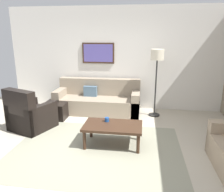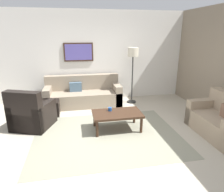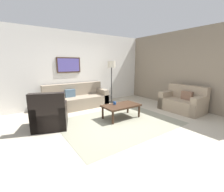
{
  "view_description": "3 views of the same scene",
  "coord_description": "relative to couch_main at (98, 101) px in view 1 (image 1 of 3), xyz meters",
  "views": [
    {
      "loc": [
        0.81,
        -3.59,
        2.05
      ],
      "look_at": [
        0.21,
        0.54,
        0.89
      ],
      "focal_mm": 35.43,
      "sensor_mm": 36.0,
      "label": 1
    },
    {
      "loc": [
        -0.62,
        -3.79,
        2.13
      ],
      "look_at": [
        0.19,
        0.43,
        0.75
      ],
      "focal_mm": 31.82,
      "sensor_mm": 36.0,
      "label": 2
    },
    {
      "loc": [
        -2.47,
        -3.2,
        1.62
      ],
      "look_at": [
        -0.01,
        0.33,
        0.7
      ],
      "focal_mm": 24.5,
      "sensor_mm": 36.0,
      "label": 3
    }
  ],
  "objects": [
    {
      "name": "couch_main",
      "position": [
        0.0,
        0.0,
        0.0
      ],
      "size": [
        2.25,
        0.86,
        0.88
      ],
      "color": "gray",
      "rests_on": "ground_plane"
    },
    {
      "name": "rear_partition",
      "position": [
        0.39,
        0.48,
        1.1
      ],
      "size": [
        6.0,
        0.12,
        2.8
      ],
      "primitive_type": "cube",
      "color": "silver",
      "rests_on": "ground_plane"
    },
    {
      "name": "framed_artwork",
      "position": [
        -0.06,
        0.39,
        1.26
      ],
      "size": [
        0.89,
        0.04,
        0.56
      ],
      "color": "#382316"
    },
    {
      "name": "ground_plane",
      "position": [
        0.39,
        -2.12,
        -0.3
      ],
      "size": [
        8.0,
        8.0,
        0.0
      ],
      "primitive_type": "plane",
      "color": "#B2A893"
    },
    {
      "name": "coffee_table",
      "position": [
        0.67,
        -1.87,
        0.06
      ],
      "size": [
        1.1,
        0.64,
        0.41
      ],
      "color": "#382316",
      "rests_on": "ground_plane"
    },
    {
      "name": "cup",
      "position": [
        0.53,
        -1.73,
        0.15
      ],
      "size": [
        0.09,
        0.09,
        0.08
      ],
      "primitive_type": "cylinder",
      "color": "#1E478C",
      "rests_on": "coffee_table"
    },
    {
      "name": "lamp_standing",
      "position": [
        1.52,
        -0.14,
        1.11
      ],
      "size": [
        0.32,
        0.32,
        1.71
      ],
      "color": "black",
      "rests_on": "ground_plane"
    },
    {
      "name": "ottoman",
      "position": [
        -0.96,
        -0.66,
        -0.1
      ],
      "size": [
        0.56,
        0.56,
        0.4
      ],
      "primitive_type": "cube",
      "color": "black",
      "rests_on": "ground_plane"
    },
    {
      "name": "area_rug",
      "position": [
        0.39,
        -2.12,
        -0.3
      ],
      "size": [
        3.1,
        2.34,
        0.01
      ],
      "primitive_type": "cube",
      "color": "gray",
      "rests_on": "ground_plane"
    },
    {
      "name": "armchair_leather",
      "position": [
        -1.26,
        -1.43,
        0.01
      ],
      "size": [
        1.04,
        1.04,
        0.95
      ],
      "color": "black",
      "rests_on": "ground_plane"
    }
  ]
}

